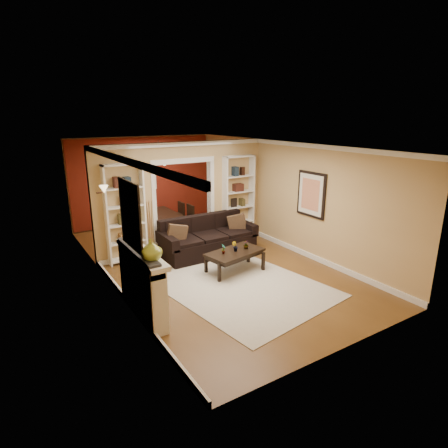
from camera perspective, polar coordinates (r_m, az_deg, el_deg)
floor at (r=8.82m, az=-2.55°, el=-5.82°), size 8.00×8.00×0.00m
ceiling at (r=8.20m, az=-2.79°, el=11.94°), size 8.00×8.00×0.00m
wall_back at (r=11.99m, az=-12.17°, el=6.49°), size 8.00×0.00×8.00m
wall_front at (r=5.45m, az=18.62°, el=-5.85°), size 8.00×0.00×8.00m
wall_left at (r=7.60m, az=-17.60°, el=0.48°), size 0.00×8.00×8.00m
wall_right at (r=9.68m, az=9.04°, el=4.36°), size 0.00×8.00×8.00m
partition_wall at (r=9.45m, az=-6.26°, el=4.17°), size 4.50×0.15×2.70m
red_back_panel at (r=11.96m, az=-12.11°, el=6.33°), size 4.44×0.04×2.64m
dining_window at (r=11.89m, az=-12.11°, el=7.40°), size 0.78×0.03×0.98m
area_rug at (r=7.76m, az=1.68°, el=-9.00°), size 3.19×4.09×0.01m
sofa at (r=9.16m, az=-2.42°, el=-1.89°), size 2.36×1.02×0.92m
pillow_left at (r=8.72m, az=-7.16°, el=-1.51°), size 0.46×0.19×0.44m
pillow_right at (r=9.51m, az=2.02°, el=0.14°), size 0.45×0.33×0.45m
coffee_table at (r=8.23m, az=1.66°, el=-5.72°), size 1.36×0.91×0.48m
plant_left at (r=7.95m, az=-0.08°, el=-3.83°), size 0.14×0.13×0.22m
plant_center at (r=8.10m, az=1.68°, el=-3.44°), size 0.15×0.15×0.22m
plant_right at (r=8.26m, az=3.37°, el=-3.14°), size 0.15×0.15×0.20m
bookshelf_left at (r=8.79m, az=-14.84°, el=1.45°), size 0.90×0.30×2.30m
bookshelf_right at (r=10.10m, az=2.15°, el=3.89°), size 0.90×0.30×2.30m
fireplace at (r=6.55m, az=-12.20°, el=-8.87°), size 0.32×1.70×1.16m
vase at (r=5.85m, az=-11.04°, el=-3.89°), size 0.41×0.41×0.35m
mirror at (r=6.09m, az=-14.12°, el=1.32°), size 0.03×0.95×1.10m
wall_sconce at (r=8.04m, az=-18.23°, el=4.79°), size 0.18×0.18×0.22m
framed_art at (r=8.90m, az=13.11°, el=4.40°), size 0.04×0.85×1.05m
dining_table at (r=10.97m, az=-9.41°, el=0.09°), size 1.68×0.94×0.59m
dining_chair_nw at (r=10.49m, az=-11.55°, el=-0.25°), size 0.41×0.41×0.78m
dining_chair_ne at (r=10.89m, az=-6.16°, el=0.77°), size 0.54×0.54×0.84m
dining_chair_sw at (r=11.02m, az=-12.67°, el=0.62°), size 0.50×0.50×0.83m
dining_chair_se at (r=11.42m, az=-7.48°, el=1.36°), size 0.41×0.41×0.80m
chandelier at (r=10.69m, az=-9.94°, el=9.08°), size 0.50×0.50×0.30m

